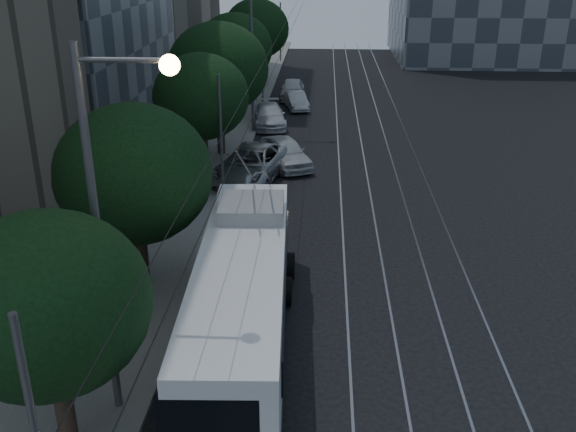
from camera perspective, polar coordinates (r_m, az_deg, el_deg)
The scene contains 18 objects.
ground at distance 21.31m, azimuth 4.52°, elevation -8.82°, with size 120.00×120.00×0.00m, color black.
sidewalk at distance 40.32m, azimuth -6.72°, elevation 6.68°, with size 5.00×90.00×0.15m, color slate.
tram_rails at distance 39.88m, azimuth 7.68°, elevation 6.34°, with size 4.52×90.00×0.02m.
overhead_wires at distance 39.17m, azimuth -3.23°, elevation 11.43°, with size 2.23×90.00×6.00m.
trolleybus at distance 19.13m, azimuth -4.02°, elevation -7.04°, with size 3.02×12.05×5.63m.
pickup_silver at distance 33.10m, azimuth -3.28°, elevation 4.64°, with size 2.86×6.20×1.72m, color #AFB3B7.
car_white_a at distance 35.24m, azimuth -0.25°, elevation 5.68°, with size 1.87×4.65×1.59m, color silver.
car_white_b at distance 43.59m, azimuth -1.68°, elevation 8.92°, with size 2.02×4.97×1.44m, color silver.
car_white_c at distance 48.36m, azimuth 0.74°, elevation 10.20°, with size 1.33×3.80×1.25m, color #ADADB2.
car_white_d at distance 51.74m, azimuth 0.41°, elevation 11.20°, with size 1.83×4.55×1.55m, color silver.
tree_0 at distance 14.88m, azimuth -20.62°, elevation -7.34°, with size 4.52×4.52×6.09m.
tree_1 at distance 21.67m, azimuth -13.54°, elevation 3.62°, with size 5.18×5.18×6.61m.
tree_2 at distance 31.36m, azimuth -7.73°, elevation 10.44°, with size 4.59×4.59×6.64m.
tree_3 at distance 36.37m, azimuth -6.23°, elevation 12.91°, with size 5.58×5.58×7.52m.
tree_4 at distance 46.62m, azimuth -4.78°, elevation 14.65°, with size 5.36×5.36×7.05m.
tree_5 at distance 56.52m, azimuth -2.83°, elevation 16.27°, with size 5.53×5.53×7.28m.
streetlamp_near at distance 15.09m, azimuth -15.40°, elevation 0.69°, with size 2.29×0.44×9.37m.
streetlamp_far at distance 40.96m, azimuth -2.68°, elevation 15.95°, with size 2.53×0.44×10.50m.
Camera 1 is at (-0.63, -18.16, 11.14)m, focal length 40.00 mm.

